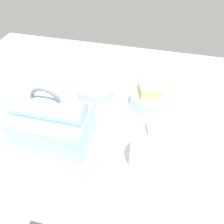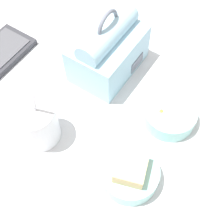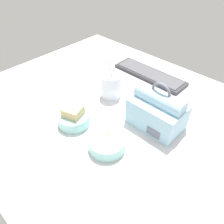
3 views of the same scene
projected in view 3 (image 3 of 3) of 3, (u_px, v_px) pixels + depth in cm
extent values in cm
cube|color=silver|center=(116.00, 115.00, 96.12)|extent=(140.00, 110.00, 2.00)
cube|color=#2D2D33|center=(150.00, 75.00, 117.76)|extent=(40.17, 12.05, 1.80)
cube|color=#47474C|center=(150.00, 73.00, 117.07)|extent=(36.95, 9.88, 0.30)
cube|color=#9EC6DB|center=(157.00, 114.00, 86.17)|extent=(20.77, 14.12, 11.54)
cylinder|color=#9EC6DB|center=(160.00, 99.00, 81.23)|extent=(19.73, 6.35, 6.35)
cube|color=slate|center=(153.00, 133.00, 82.08)|extent=(5.82, 0.30, 3.46)
torus|color=slate|center=(161.00, 93.00, 79.35)|extent=(8.27, 1.00, 8.27)
cylinder|color=silver|center=(111.00, 85.00, 101.40)|extent=(9.82, 9.82, 11.43)
cylinder|color=gold|center=(111.00, 75.00, 97.84)|extent=(8.64, 8.64, 0.60)
cylinder|color=silver|center=(111.00, 73.00, 96.18)|extent=(0.70, 3.86, 12.93)
cylinder|color=#93D1CC|center=(74.00, 119.00, 88.98)|extent=(13.16, 13.16, 4.85)
cube|color=tan|center=(73.00, 114.00, 87.23)|extent=(8.91, 8.49, 6.80)
cylinder|color=#93D1CC|center=(107.00, 144.00, 79.10)|extent=(13.41, 13.41, 4.72)
ellipsoid|color=white|center=(109.00, 146.00, 76.57)|extent=(3.65, 3.65, 4.29)
cone|color=#EFBC47|center=(107.00, 136.00, 80.14)|extent=(6.06, 6.06, 4.02)
sphere|color=black|center=(100.00, 151.00, 76.60)|extent=(1.61, 1.61, 1.61)
sphere|color=black|center=(102.00, 150.00, 76.73)|extent=(1.61, 1.61, 1.61)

